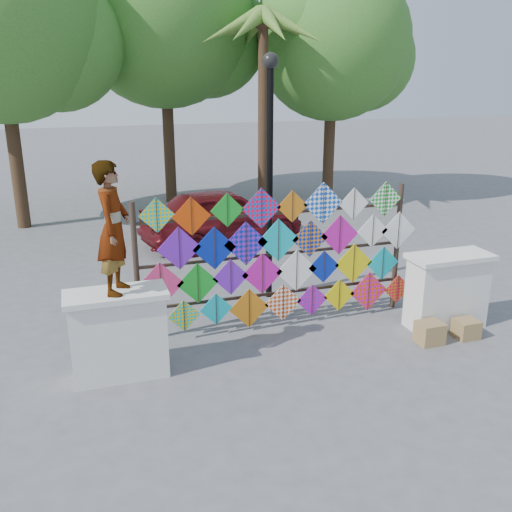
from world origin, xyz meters
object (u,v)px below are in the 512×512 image
lamppost (270,157)px  vendor_woman (113,228)px  kite_rack (282,256)px  sedan (222,216)px

lamppost → vendor_woman: bearing=-143.4°
kite_rack → lamppost: bearing=80.1°
kite_rack → vendor_woman: bearing=-161.3°
sedan → kite_rack: bearing=164.4°
kite_rack → sedan: 5.13m
kite_rack → vendor_woman: (-2.74, -0.93, 0.96)m
sedan → lamppost: bearing=166.5°
sedan → vendor_woman: bearing=141.1°
kite_rack → lamppost: (0.22, 1.27, 1.47)m
sedan → lamppost: 4.31m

